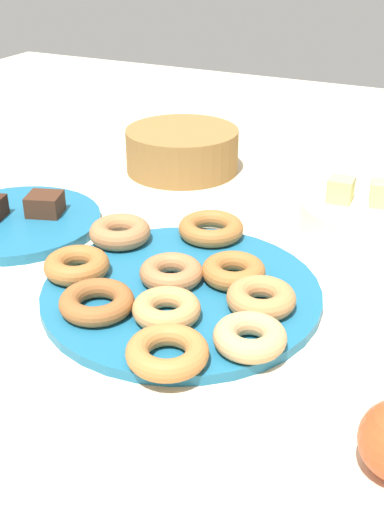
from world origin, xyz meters
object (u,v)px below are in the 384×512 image
at_px(donut_1, 260,300).
at_px(brownie_far, 45,204).
at_px(fruit_bowl, 357,217).
at_px(melon_chunk_right, 383,194).
at_px(donut_2, 167,352).
at_px(donut_4, 234,271).
at_px(donut_plate, 181,292).
at_px(cake_plate, 17,222).
at_px(donut_8, 211,228).
at_px(donut_0, 97,302).
at_px(basket, 182,150).
at_px(donut_3, 171,272).
at_px(donut_5, 167,309).
at_px(donut_6, 120,232).
at_px(donut_7, 250,337).
at_px(melon_chunk_left, 341,190).
at_px(donut_9, 77,265).

height_order(donut_1, brownie_far, brownie_far).
distance_m(fruit_bowl, melon_chunk_right, 0.05).
height_order(donut_2, donut_4, donut_4).
height_order(donut_plate, fruit_bowl, fruit_bowl).
bearing_deg(cake_plate, donut_8, 14.53).
height_order(donut_plate, donut_0, donut_0).
distance_m(cake_plate, basket, 0.35).
xyz_separation_m(donut_1, donut_2, (-0.05, -0.13, -0.00)).
xyz_separation_m(fruit_bowl, melon_chunk_right, (0.03, 0.01, 0.04)).
xyz_separation_m(donut_1, donut_3, (-0.12, 0.01, -0.00)).
distance_m(donut_0, donut_2, 0.13).
xyz_separation_m(donut_5, donut_6, (-0.15, 0.14, 0.00)).
bearing_deg(donut_plate, cake_plate, 167.47).
bearing_deg(brownie_far, fruit_bowl, 22.78).
height_order(donut_7, melon_chunk_left, melon_chunk_left).
bearing_deg(donut_8, donut_1, -49.03).
bearing_deg(fruit_bowl, donut_plate, -117.91).
distance_m(donut_8, brownie_far, 0.26).
relative_size(donut_5, basket, 0.38).
xyz_separation_m(donut_3, donut_7, (0.14, -0.09, 0.00)).
xyz_separation_m(donut_plate, melon_chunk_left, (0.12, 0.29, 0.05)).
bearing_deg(fruit_bowl, cake_plate, -155.33).
bearing_deg(donut_0, fruit_bowl, 60.03).
bearing_deg(donut_3, donut_5, -66.00).
xyz_separation_m(donut_3, brownie_far, (-0.27, 0.09, 0.01)).
xyz_separation_m(donut_plate, melon_chunk_right, (0.18, 0.30, 0.05)).
bearing_deg(donut_6, donut_3, -30.12).
relative_size(donut_plate, brownie_far, 6.91).
height_order(donut_9, melon_chunk_left, melon_chunk_left).
distance_m(donut_1, basket, 0.50).
bearing_deg(donut_3, donut_0, -115.30).
bearing_deg(donut_6, donut_5, -43.74).
distance_m(donut_7, donut_9, 0.26).
xyz_separation_m(brownie_far, melon_chunk_left, (0.41, 0.18, 0.03)).
height_order(donut_plate, brownie_far, brownie_far).
xyz_separation_m(donut_2, fruit_bowl, (0.10, 0.42, -0.00)).
bearing_deg(donut_8, donut_7, -56.69).
xyz_separation_m(donut_1, brownie_far, (-0.39, 0.11, 0.00)).
height_order(donut_0, donut_2, same).
bearing_deg(donut_8, donut_5, -78.96).
relative_size(donut_plate, fruit_bowl, 2.05).
bearing_deg(fruit_bowl, basket, 162.14).
bearing_deg(cake_plate, donut_0, -32.38).
distance_m(donut_0, melon_chunk_left, 0.42).
xyz_separation_m(donut_7, melon_chunk_left, (0.00, 0.36, 0.03)).
height_order(donut_plate, donut_9, donut_9).
xyz_separation_m(donut_8, fruit_bowl, (0.18, 0.14, -0.00)).
xyz_separation_m(donut_0, melon_chunk_left, (0.19, 0.37, 0.03)).
height_order(donut_0, brownie_far, brownie_far).
xyz_separation_m(brownie_far, fruit_bowl, (0.44, 0.18, -0.01)).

